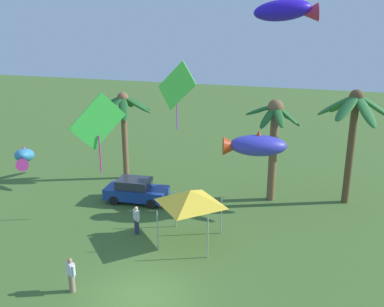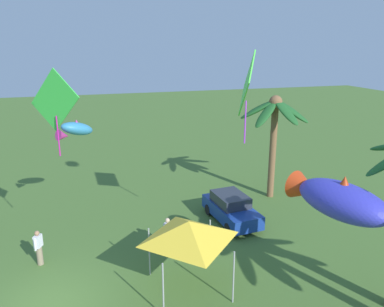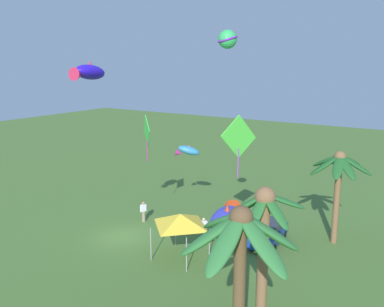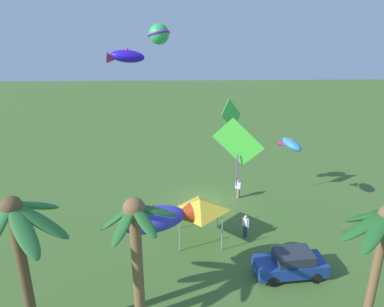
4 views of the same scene
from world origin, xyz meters
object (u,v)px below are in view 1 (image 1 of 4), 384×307
Objects in this scene: spectator_1 at (71,275)px; kite_fish_2 at (254,145)px; kite_diamond_0 at (98,123)px; parked_car_0 at (136,191)px; spectator_0 at (137,220)px; kite_diamond_5 at (177,87)px; kite_fish_1 at (24,156)px; palm_tree_0 at (274,129)px; palm_tree_2 at (354,117)px; palm_tree_1 at (123,112)px; festival_tent at (190,197)px; kite_fish_4 at (286,10)px.

spectator_1 is 12.18m from kite_fish_2.
parked_car_0 is at bearing 106.83° from kite_diamond_0.
kite_diamond_5 reaches higher than spectator_0.
parked_car_0 is at bearing 115.71° from spectator_0.
kite_fish_1 is (-3.64, -3.70, 4.34)m from spectator_0.
palm_tree_0 is 0.91× the size of palm_tree_2.
spectator_0 is 6.76m from kite_fish_1.
kite_fish_2 is 1.04× the size of kite_diamond_5.
spectator_1 is at bearing -100.72° from kite_diamond_5.
palm_tree_2 is at bearing 12.95° from palm_tree_0.
kite_fish_1 is (0.77, -11.26, 0.22)m from palm_tree_1.
kite_diamond_0 is 1.59× the size of kite_fish_1.
kite_diamond_5 is at bearing -14.68° from parked_car_0.
kite_diamond_5 reaches higher than parked_car_0.
kite_diamond_0 reaches higher than parked_car_0.
palm_tree_0 is 1.97× the size of kite_diamond_0.
spectator_1 is (4.01, -13.12, -4.11)m from palm_tree_1.
kite_diamond_5 is (4.87, 6.78, 2.42)m from kite_fish_1.
spectator_0 is 3.43m from festival_tent.
kite_fish_4 is 9.13m from kite_diamond_5.
palm_tree_1 is 14.32m from spectator_1.
festival_tent is 0.73× the size of kite_fish_2.
palm_tree_0 reaches higher than palm_tree_1.
kite_fish_1 is at bearing -132.77° from palm_tree_0.
spectator_0 is 0.77× the size of kite_fish_1.
palm_tree_1 reaches higher than kite_fish_1.
kite_diamond_5 is (1.24, 3.08, 6.75)m from spectator_0.
spectator_1 is at bearing -120.77° from festival_tent.
palm_tree_2 is 14.11m from spectator_0.
kite_fish_2 is (5.77, 10.19, 3.37)m from spectator_1.
kite_fish_1 is (-9.79, -10.58, 0.47)m from palm_tree_0.
festival_tent reaches higher than parked_car_0.
spectator_1 is at bearing -29.83° from kite_fish_1.
spectator_1 is 11.08m from kite_diamond_5.
spectator_0 is at bearing 97.90° from kite_diamond_0.
kite_fish_1 is (-3.24, 1.86, 4.34)m from spectator_1.
palm_tree_2 reaches higher than kite_fish_2.
festival_tent is 1.38× the size of kite_fish_1.
kite_fish_2 is at bearing 61.72° from kite_diamond_0.
spectator_0 is at bearing -139.24° from kite_fish_2.
kite_fish_2 is (5.37, 4.63, 3.37)m from spectator_0.
kite_fish_4 is at bearing -41.33° from kite_diamond_5.
spectator_0 is 5.57m from spectator_1.
festival_tent is 6.14m from kite_diamond_5.
palm_tree_1 is 2.57× the size of kite_fish_4.
kite_fish_4 reaches higher than palm_tree_2.
spectator_0 reaches higher than parked_car_0.
palm_tree_1 is at bearing 112.92° from kite_diamond_0.
palm_tree_2 is 1.82× the size of kite_fish_2.
spectator_0 is at bearing -177.23° from festival_tent.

